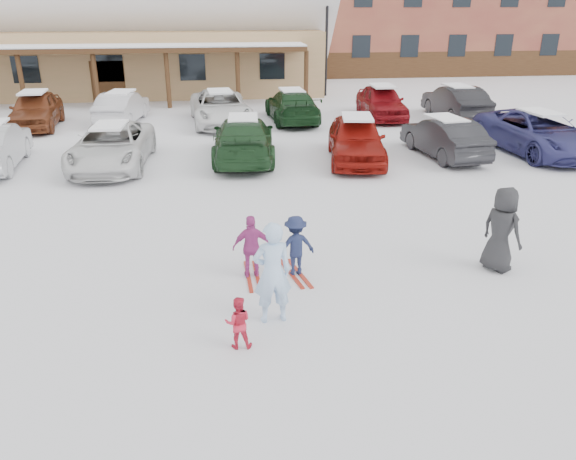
{
  "coord_description": "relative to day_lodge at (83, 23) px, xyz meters",
  "views": [
    {
      "loc": [
        -0.92,
        -9.32,
        5.29
      ],
      "look_at": [
        0.3,
        1.0,
        1.0
      ],
      "focal_mm": 35.0,
      "sensor_mm": 36.0,
      "label": 1
    }
  ],
  "objects": [
    {
      "name": "ground",
      "position": [
        9.0,
        -27.96,
        -3.94
      ],
      "size": [
        160.0,
        160.0,
        0.0
      ],
      "primitive_type": "plane",
      "color": "white",
      "rests_on": "ground"
    },
    {
      "name": "day_lodge",
      "position": [
        0.0,
        0.0,
        0.0
      ],
      "size": [
        29.12,
        12.5,
        10.38
      ],
      "color": "tan",
      "rests_on": "ground"
    },
    {
      "name": "lamp_post",
      "position": [
        14.2,
        -4.13,
        -0.07
      ],
      "size": [
        0.5,
        0.25,
        6.92
      ],
      "color": "black",
      "rests_on": "ground"
    },
    {
      "name": "conifer_3",
      "position": [
        15.0,
        16.04,
        1.17
      ],
      "size": [
        3.96,
        3.96,
        9.18
      ],
      "color": "black",
      "rests_on": "ground"
    },
    {
      "name": "adult_skier",
      "position": [
        8.82,
        -28.69,
        -3.01
      ],
      "size": [
        0.74,
        0.54,
        1.87
      ],
      "primitive_type": "imported",
      "rotation": [
        0.0,
        0.0,
        3.28
      ],
      "color": "#A8CAF2",
      "rests_on": "ground"
    },
    {
      "name": "toddler_red",
      "position": [
        8.19,
        -29.44,
        -3.49
      ],
      "size": [
        0.46,
        0.37,
        0.91
      ],
      "primitive_type": "imported",
      "rotation": [
        0.0,
        0.0,
        3.09
      ],
      "color": "red",
      "rests_on": "ground"
    },
    {
      "name": "child_navy",
      "position": [
        9.45,
        -26.95,
        -3.3
      ],
      "size": [
        0.91,
        0.65,
        1.28
      ],
      "primitive_type": "imported",
      "rotation": [
        0.0,
        0.0,
        3.37
      ],
      "color": "#181F40",
      "rests_on": "ground"
    },
    {
      "name": "skis_child_navy",
      "position": [
        9.45,
        -26.95,
        -3.93
      ],
      "size": [
        0.51,
        1.41,
        0.03
      ],
      "primitive_type": "cube",
      "rotation": [
        0.0,
        0.0,
        3.37
      ],
      "color": "#A02616",
      "rests_on": "ground"
    },
    {
      "name": "child_magenta",
      "position": [
        8.57,
        -26.97,
        -3.28
      ],
      "size": [
        0.79,
        0.35,
        1.34
      ],
      "primitive_type": "imported",
      "rotation": [
        0.0,
        0.0,
        3.18
      ],
      "color": "#AC3683",
      "rests_on": "ground"
    },
    {
      "name": "skis_child_magenta",
      "position": [
        8.57,
        -26.97,
        -3.93
      ],
      "size": [
        0.25,
        1.41,
        0.03
      ],
      "primitive_type": "cube",
      "rotation": [
        0.0,
        0.0,
        3.18
      ],
      "color": "#A02616",
      "rests_on": "ground"
    },
    {
      "name": "bystander_dark",
      "position": [
        13.7,
        -27.21,
        -3.04
      ],
      "size": [
        0.92,
        1.05,
        1.81
      ],
      "primitive_type": "imported",
      "rotation": [
        0.0,
        0.0,
        2.06
      ],
      "color": "#232326",
      "rests_on": "ground"
    },
    {
      "name": "parked_car_2",
      "position": [
        4.36,
        -18.22,
        -3.23
      ],
      "size": [
        2.49,
        5.17,
        1.42
      ],
      "primitive_type": "imported",
      "rotation": [
        0.0,
        0.0,
        -0.03
      ],
      "color": "silver",
      "rests_on": "ground"
    },
    {
      "name": "parked_car_3",
      "position": [
        8.81,
        -17.85,
        -3.19
      ],
      "size": [
        2.37,
        5.27,
        1.5
      ],
      "primitive_type": "imported",
      "rotation": [
        0.0,
        0.0,
        3.09
      ],
      "color": "#1C3D1F",
      "rests_on": "ground"
    },
    {
      "name": "parked_car_4",
      "position": [
        12.68,
        -18.51,
        -3.16
      ],
      "size": [
        2.52,
        4.83,
        1.57
      ],
      "primitive_type": "imported",
      "rotation": [
        0.0,
        0.0,
        -0.15
      ],
      "color": "maroon",
      "rests_on": "ground"
    },
    {
      "name": "parked_car_5",
      "position": [
        15.96,
        -18.26,
        -3.24
      ],
      "size": [
        2.02,
        4.41,
        1.4
      ],
      "primitive_type": "imported",
      "rotation": [
        0.0,
        0.0,
        3.27
      ],
      "color": "black",
      "rests_on": "ground"
    },
    {
      "name": "parked_car_6",
      "position": [
        19.53,
        -18.19,
        -3.18
      ],
      "size": [
        3.12,
        5.73,
        1.52
      ],
      "primitive_type": "imported",
      "rotation": [
        0.0,
        0.0,
        0.11
      ],
      "color": "navy",
      "rests_on": "ground"
    },
    {
      "name": "parked_car_8",
      "position": [
        -0.02,
        -11.42,
        -3.16
      ],
      "size": [
        2.24,
        4.73,
        1.56
      ],
      "primitive_type": "imported",
      "rotation": [
        0.0,
        0.0,
        0.09
      ],
      "color": "brown",
      "rests_on": "ground"
    },
    {
      "name": "parked_car_9",
      "position": [
        3.56,
        -10.69,
        -3.25
      ],
      "size": [
        2.04,
        4.39,
        1.39
      ],
      "primitive_type": "imported",
      "rotation": [
        0.0,
        0.0,
        3.0
      ],
      "color": "#BDBCC1",
      "rests_on": "ground"
    },
    {
      "name": "parked_car_10",
      "position": [
        8.03,
        -11.63,
        -3.2
      ],
      "size": [
        2.96,
        5.57,
        1.49
      ],
      "primitive_type": "imported",
      "rotation": [
        0.0,
        0.0,
        0.09
      ],
      "color": "white",
      "rests_on": "ground"
    },
    {
      "name": "parked_car_11",
      "position": [
        11.31,
        -11.4,
        -3.22
      ],
      "size": [
        2.28,
        5.08,
        1.45
      ],
      "primitive_type": "imported",
      "rotation": [
        0.0,
        0.0,
        3.19
      ],
      "color": "#143317",
      "rests_on": "ground"
    },
    {
      "name": "parked_car_12",
      "position": [
        15.63,
        -11.13,
        -3.18
      ],
      "size": [
        1.91,
        4.53,
        1.53
      ],
      "primitive_type": "imported",
      "rotation": [
        0.0,
        0.0,
        -0.02
      ],
      "color": "maroon",
      "rests_on": "ground"
    },
    {
      "name": "parked_car_13",
      "position": [
        19.08,
        -11.65,
        -3.17
      ],
      "size": [
        1.8,
        4.73,
        1.54
      ],
      "primitive_type": "imported",
      "rotation": [
        0.0,
        0.0,
        3.18
      ],
      "color": "black",
      "rests_on": "ground"
    }
  ]
}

